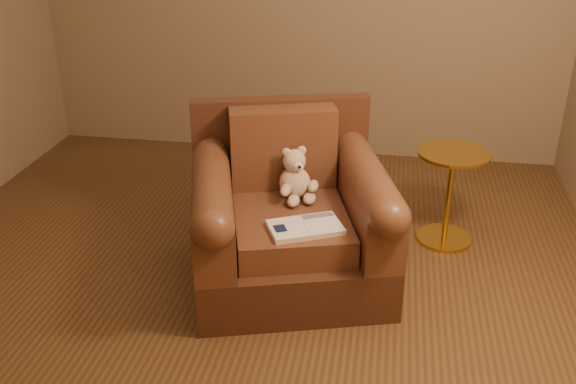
# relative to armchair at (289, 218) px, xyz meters

# --- Properties ---
(floor) EXTENTS (4.00, 4.00, 0.00)m
(floor) POSITION_rel_armchair_xyz_m (-0.22, -0.18, -0.35)
(floor) COLOR brown
(floor) RESTS_ON ground
(armchair) EXTENTS (1.22, 1.19, 0.90)m
(armchair) POSITION_rel_armchair_xyz_m (0.00, 0.00, 0.00)
(armchair) COLOR #462617
(armchair) RESTS_ON floor
(teddy_bear) EXTENTS (0.22, 0.24, 0.29)m
(teddy_bear) POSITION_rel_armchair_xyz_m (0.02, 0.09, 0.19)
(teddy_bear) COLOR beige
(teddy_bear) RESTS_ON armchair
(guidebook) EXTENTS (0.41, 0.34, 0.03)m
(guidebook) POSITION_rel_armchair_xyz_m (0.13, -0.26, 0.10)
(guidebook) COLOR beige
(guidebook) RESTS_ON armchair
(side_table) EXTENTS (0.41, 0.41, 0.58)m
(side_table) POSITION_rel_armchair_xyz_m (0.88, 0.52, -0.03)
(side_table) COLOR gold
(side_table) RESTS_ON floor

